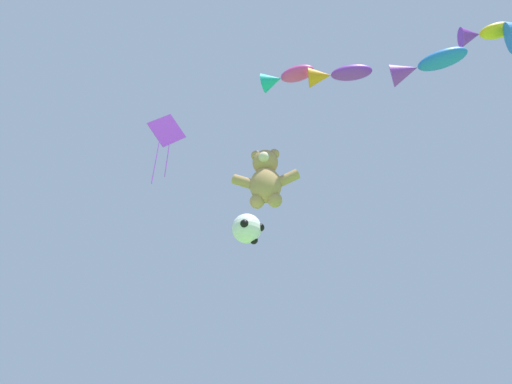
# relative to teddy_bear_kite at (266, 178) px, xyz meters

# --- Properties ---
(teddy_bear_kite) EXTENTS (2.05, 0.90, 2.08)m
(teddy_bear_kite) POSITION_rel_teddy_bear_kite_xyz_m (0.00, 0.00, 0.00)
(teddy_bear_kite) COLOR tan
(soccer_ball_kite) EXTENTS (0.89, 0.89, 0.82)m
(soccer_ball_kite) POSITION_rel_teddy_bear_kite_xyz_m (-0.51, -0.16, -1.77)
(soccer_ball_kite) COLOR white
(fish_kite_magenta) EXTENTS (1.80, 0.93, 0.66)m
(fish_kite_magenta) POSITION_rel_teddy_bear_kite_xyz_m (0.77, -0.84, 3.38)
(fish_kite_magenta) COLOR #E53F9E
(fish_kite_violet) EXTENTS (1.92, 0.63, 0.62)m
(fish_kite_violet) POSITION_rel_teddy_bear_kite_xyz_m (2.34, -1.21, 2.80)
(fish_kite_violet) COLOR purple
(fish_kite_cobalt) EXTENTS (2.10, 1.17, 0.67)m
(fish_kite_cobalt) POSITION_rel_teddy_bear_kite_xyz_m (4.70, -1.66, 2.23)
(fish_kite_cobalt) COLOR blue
(fish_kite_goldfin) EXTENTS (1.48, 0.67, 0.60)m
(fish_kite_goldfin) POSITION_rel_teddy_bear_kite_xyz_m (6.61, -1.72, 3.26)
(fish_kite_goldfin) COLOR yellow
(diamond_kite) EXTENTS (1.22, 0.92, 3.18)m
(diamond_kite) POSITION_rel_teddy_bear_kite_xyz_m (-3.72, 0.76, 2.94)
(diamond_kite) COLOR purple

